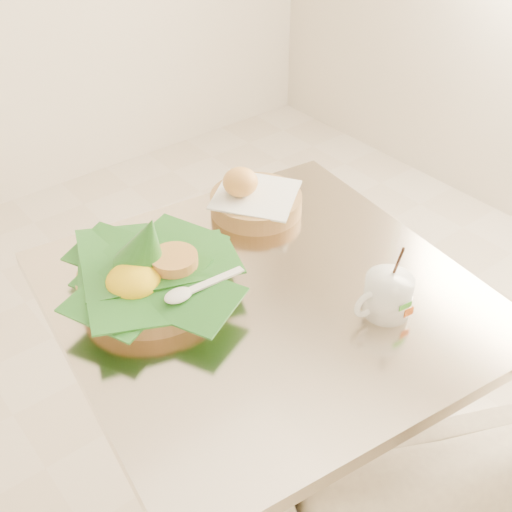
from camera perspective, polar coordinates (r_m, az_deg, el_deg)
cafe_table at (r=1.29m, az=0.89°, el=-10.80°), size 0.78×0.78×0.75m
rice_basket at (r=1.13m, az=-9.47°, el=-1.45°), size 0.31×0.31×0.16m
bread_basket at (r=1.33m, az=-0.23°, el=5.10°), size 0.23×0.23×0.10m
coffee_mug at (r=1.09m, az=11.57°, el=-3.40°), size 0.11×0.09×0.14m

